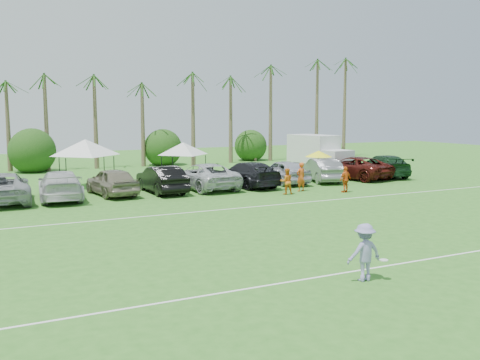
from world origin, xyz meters
name	(u,v)px	position (x,y,z in m)	size (l,w,h in m)	color
ground	(382,293)	(0.00, 0.00, 0.00)	(120.00, 120.00, 0.00)	#326F21
field_lines	(253,235)	(0.00, 8.00, 0.01)	(80.00, 12.10, 0.01)	white
palm_tree_3	(1,53)	(-8.00, 38.00, 10.06)	(2.40, 2.40, 11.90)	brown
palm_tree_4	(53,85)	(-4.00, 38.00, 7.48)	(2.40, 2.40, 8.90)	brown
palm_tree_5	(99,76)	(0.00, 38.00, 8.35)	(2.40, 2.40, 9.90)	brown
palm_tree_6	(142,68)	(4.00, 38.00, 9.21)	(2.40, 2.40, 10.90)	brown
palm_tree_7	(182,61)	(8.00, 38.00, 10.06)	(2.40, 2.40, 11.90)	brown
palm_tree_8	(229,89)	(13.00, 38.00, 7.48)	(2.40, 2.40, 8.90)	brown
palm_tree_9	(272,81)	(18.00, 38.00, 8.35)	(2.40, 2.40, 9.90)	brown
palm_tree_10	(312,74)	(23.00, 38.00, 9.21)	(2.40, 2.40, 10.90)	brown
palm_tree_11	(342,68)	(27.00, 38.00, 10.06)	(2.40, 2.40, 11.90)	brown
bush_tree_1	(31,150)	(-6.00, 39.00, 1.80)	(4.00, 4.00, 4.00)	brown
bush_tree_2	(161,146)	(6.00, 39.00, 1.80)	(4.00, 4.00, 4.00)	brown
bush_tree_3	(251,144)	(16.00, 39.00, 1.80)	(4.00, 4.00, 4.00)	brown
sideline_player_a	(301,177)	(8.67, 17.80, 0.95)	(0.69, 0.45, 1.89)	#D44F17
sideline_player_b	(287,181)	(7.12, 17.05, 0.82)	(0.80, 0.62, 1.65)	orange
sideline_player_c	(345,179)	(10.97, 16.08, 0.85)	(0.99, 0.41, 1.69)	orange
box_truck	(319,152)	(16.22, 26.67, 1.70)	(3.01, 6.38, 3.17)	silver
canopy_tent_left	(85,139)	(-3.59, 25.88, 3.31)	(4.77, 4.77, 3.86)	black
canopy_tent_right	(183,142)	(3.99, 27.24, 2.84)	(4.09, 4.09, 3.31)	black
market_umbrella	(319,154)	(12.73, 21.70, 2.04)	(2.05, 2.05, 2.28)	black
frisbee_player	(364,252)	(0.25, 1.11, 0.90)	(1.29, 0.76, 1.79)	#8B87C0
parked_car_2	(3,188)	(-9.07, 21.55, 0.87)	(2.88, 6.24, 1.73)	#9C9FA2
parked_car_3	(60,185)	(-5.95, 21.26, 0.87)	(2.43, 5.97, 1.73)	silver
parked_car_4	(112,181)	(-2.83, 21.56, 0.87)	(2.05, 5.09, 1.73)	gray
parked_car_5	(162,179)	(0.29, 21.24, 0.87)	(1.83, 5.26, 1.73)	black
parked_car_6	(205,176)	(3.41, 21.56, 0.87)	(2.88, 6.24, 1.73)	#BBBDC0
parked_car_7	(247,174)	(6.53, 21.31, 0.87)	(2.43, 5.97, 1.73)	black
parked_car_8	(284,172)	(9.65, 21.59, 0.87)	(2.05, 5.09, 1.73)	#B0B2BE
parked_car_9	(322,170)	(12.77, 21.31, 0.87)	(1.83, 5.26, 1.73)	slate
parked_car_10	(353,168)	(15.89, 21.54, 0.87)	(2.88, 6.24, 1.73)	#4B140F
parked_car_11	(384,166)	(19.01, 21.61, 0.87)	(2.43, 5.97, 1.73)	black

